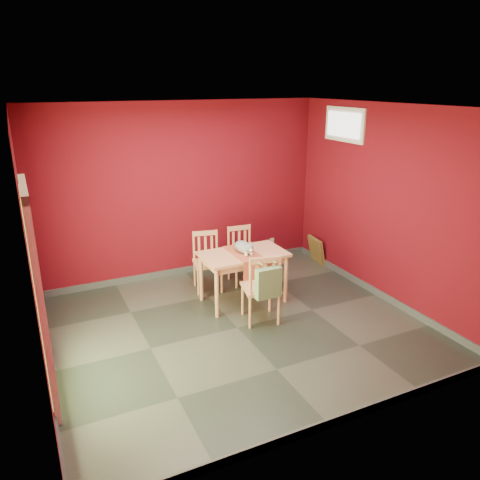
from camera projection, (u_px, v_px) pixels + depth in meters
name	position (u px, v px, depth m)	size (l,w,h in m)	color
ground	(237.00, 328.00, 5.92)	(4.50, 4.50, 0.00)	#2D342D
room_shell	(237.00, 324.00, 5.90)	(4.50, 4.50, 4.50)	#600914
doorway	(37.00, 291.00, 4.31)	(0.06, 1.01, 2.13)	#B7D838
window	(344.00, 125.00, 6.92)	(0.05, 0.90, 0.50)	white
outlet_plate	(272.00, 242.00, 8.17)	(0.08, 0.01, 0.12)	silver
dining_table	(243.00, 259.00, 6.44)	(1.16, 0.68, 0.73)	tan
table_runner	(247.00, 259.00, 6.33)	(0.34, 0.70, 0.35)	#A9482F
chair_far_left	(207.00, 260.00, 6.92)	(0.48, 0.48, 0.87)	tan
chair_far_right	(242.00, 254.00, 7.16)	(0.44, 0.44, 0.87)	tan
chair_near	(262.00, 287.00, 5.93)	(0.52, 0.52, 0.95)	tan
tote_bag	(268.00, 283.00, 5.68)	(0.32, 0.19, 0.45)	#678C59
cat	(243.00, 245.00, 6.41)	(0.22, 0.42, 0.21)	slate
picture_frame	(316.00, 250.00, 8.00)	(0.19, 0.45, 0.44)	brown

